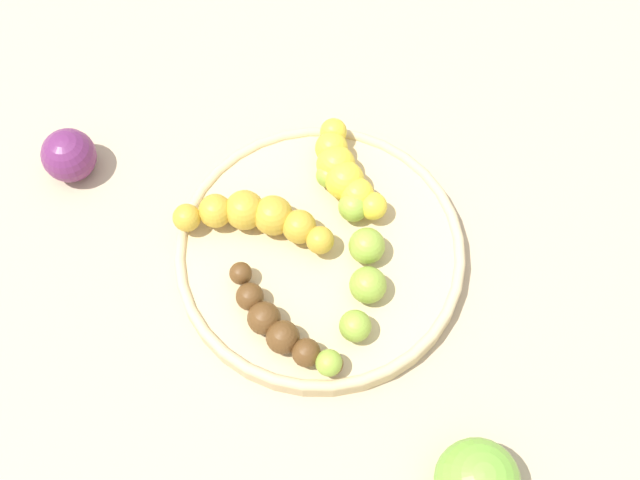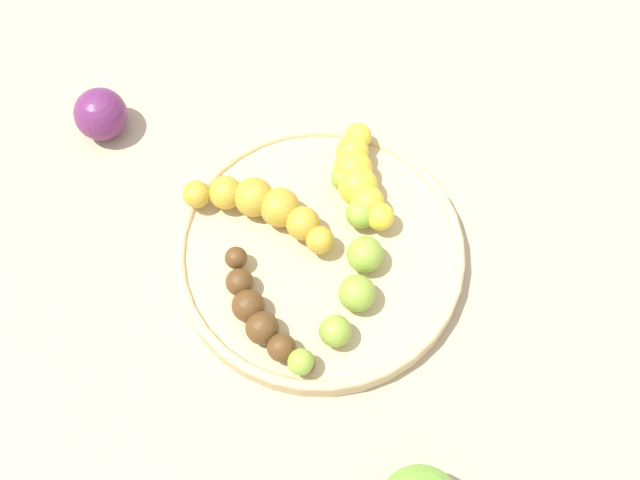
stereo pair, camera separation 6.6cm
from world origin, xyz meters
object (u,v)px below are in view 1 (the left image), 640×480
object	(u,v)px
banana_spotted	(257,218)
plum_purple	(69,155)
banana_overripe	(277,325)
fruit_bowl	(320,252)
banana_yellow	(343,171)
banana_green	(357,264)

from	to	relation	value
banana_spotted	plum_purple	size ratio (longest dim) A/B	2.88
banana_spotted	banana_overripe	xyz separation A→B (m)	(-0.03, 0.10, -0.00)
banana_overripe	fruit_bowl	bearing A→B (deg)	-159.25
banana_yellow	plum_purple	size ratio (longest dim) A/B	1.95
banana_green	banana_overripe	xyz separation A→B (m)	(0.06, 0.06, -0.00)
fruit_bowl	banana_spotted	bearing A→B (deg)	-15.35
banana_spotted	plum_purple	world-z (taller)	banana_spotted
fruit_bowl	plum_purple	xyz separation A→B (m)	(0.25, -0.07, 0.01)
banana_green	banana_overripe	world-z (taller)	banana_green
banana_overripe	banana_yellow	bearing A→B (deg)	-155.38
banana_yellow	plum_purple	bearing A→B (deg)	-30.86
fruit_bowl	banana_overripe	size ratio (longest dim) A/B	2.45
banana_yellow	banana_spotted	bearing A→B (deg)	6.43
banana_overripe	plum_purple	distance (m)	0.27
fruit_bowl	banana_overripe	world-z (taller)	banana_overripe
banana_yellow	banana_spotted	xyz separation A→B (m)	(0.07, 0.06, -0.00)
banana_overripe	banana_green	bearing A→B (deg)	174.85
banana_yellow	banana_overripe	distance (m)	0.16
banana_green	banana_yellow	size ratio (longest dim) A/B	1.99
banana_spotted	banana_overripe	distance (m)	0.10
fruit_bowl	plum_purple	size ratio (longest dim) A/B	5.10
banana_green	banana_spotted	size ratio (longest dim) A/B	1.35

